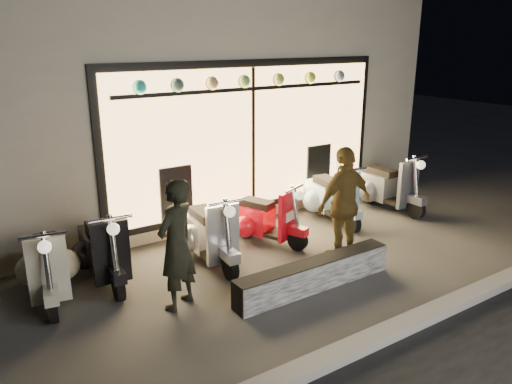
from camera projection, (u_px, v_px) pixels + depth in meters
ground at (279, 272)px, 7.18m from camera, size 40.00×40.00×0.00m
kerb at (384, 334)px, 5.57m from camera, size 40.00×0.25×0.12m
shop_building at (143, 93)px, 10.53m from camera, size 10.20×6.23×4.20m
graffiti_barrier at (314, 275)px, 6.65m from camera, size 2.41×0.28×0.40m
scooter_silver at (207, 232)px, 7.49m from camera, size 0.55×1.52×1.08m
scooter_red at (260, 218)px, 8.17m from camera, size 0.80×1.36×0.99m
scooter_black at (102, 248)px, 6.93m from camera, size 0.52×1.48×1.06m
scooter_cream at (48, 264)px, 6.47m from camera, size 0.62×1.47×1.04m
scooter_blue at (329, 196)px, 9.18m from camera, size 0.62×1.51×1.07m
scooter_grey at (383, 185)px, 9.78m from camera, size 0.51×1.55×1.11m
man at (176, 245)px, 6.03m from camera, size 0.72×0.63×1.66m
woman at (344, 204)px, 7.38m from camera, size 1.03×0.46×1.73m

